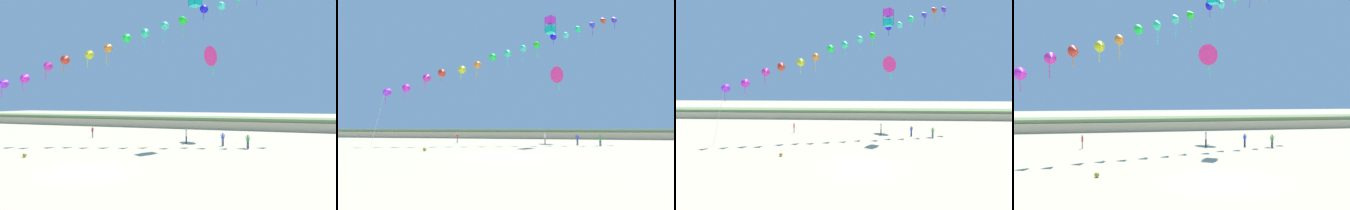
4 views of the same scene
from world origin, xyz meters
TOP-DOWN VIEW (x-y plane):
  - ground_plane at (0.00, 0.00)m, footprint 240.00×240.00m
  - dune_ridge at (0.00, 38.67)m, footprint 120.00×8.50m
  - person_near_left at (2.84, 16.14)m, footprint 0.24×0.61m
  - person_near_right at (10.04, 14.40)m, footprint 0.52×0.20m
  - person_mid_center at (7.24, 15.54)m, footprint 0.52×0.24m
  - person_far_left at (-10.81, 17.32)m, footprint 0.20×0.53m
  - kite_banner_string at (-1.24, 16.93)m, footprint 33.87×18.48m
  - large_kite_mid_trail at (4.86, 22.33)m, footprint 3.01×2.84m
  - beach_ball at (-8.48, 2.97)m, footprint 0.36×0.36m

SIDE VIEW (x-z plane):
  - ground_plane at x=0.00m, z-range 0.00..0.00m
  - beach_ball at x=-8.48m, z-range 0.00..0.36m
  - person_near_right at x=10.04m, z-range 0.12..1.59m
  - person_mid_center at x=7.24m, z-range 0.12..1.61m
  - person_far_left at x=-10.81m, z-range 0.12..1.62m
  - person_near_left at x=2.84m, z-range 0.14..1.87m
  - dune_ridge at x=0.00m, z-range -0.01..2.06m
  - large_kite_mid_trail at x=4.86m, z-range 9.15..13.28m
  - kite_banner_string at x=-1.24m, z-range 3.33..25.14m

